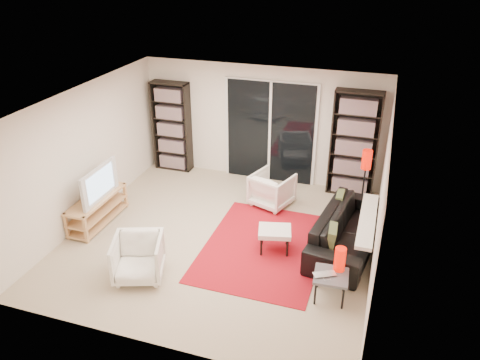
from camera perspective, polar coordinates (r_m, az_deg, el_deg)
name	(u,v)px	position (r m, az deg, el deg)	size (l,w,h in m)	color
floor	(221,238)	(8.05, -2.37, -7.04)	(5.00, 5.00, 0.00)	#C4B195
wall_back	(261,124)	(9.65, 2.62, 6.86)	(5.00, 0.02, 2.40)	white
wall_front	(144,266)	(5.52, -11.67, -10.25)	(5.00, 0.02, 2.40)	white
wall_left	(85,155)	(8.58, -18.42, 2.87)	(0.02, 5.00, 2.40)	white
wall_right	(381,198)	(7.07, 16.86, -2.11)	(0.02, 5.00, 2.40)	white
ceiling	(218,102)	(7.01, -2.74, 9.50)	(5.00, 5.00, 0.02)	white
sliding_door	(270,132)	(9.62, 3.70, 5.82)	(1.92, 0.08, 2.16)	white
bookshelf_left	(172,127)	(10.24, -8.30, 6.44)	(0.80, 0.30, 1.95)	black
bookshelf_right	(354,144)	(9.26, 13.74, 4.24)	(0.90, 0.30, 2.10)	black
tv_stand	(98,209)	(8.72, -16.97, -3.43)	(0.43, 1.35, 0.50)	#DDAD6B
tv	(94,183)	(8.46, -17.34, -0.30)	(1.05, 0.14, 0.60)	black
rug	(264,247)	(7.81, 2.90, -8.17)	(1.89, 2.56, 0.01)	#A90F1A
sofa	(349,230)	(7.86, 13.11, -5.93)	(2.20, 0.86, 0.64)	black
armchair_back	(272,189)	(8.90, 3.92, -1.15)	(0.69, 0.71, 0.65)	white
armchair_front	(138,258)	(7.17, -12.29, -9.28)	(0.71, 0.73, 0.66)	white
ottoman	(275,232)	(7.58, 4.25, -6.37)	(0.60, 0.53, 0.40)	white
side_table	(331,277)	(6.73, 11.04, -11.56)	(0.50, 0.50, 0.40)	#4F4F54
laptop	(326,276)	(6.64, 10.39, -11.48)	(0.31, 0.20, 0.02)	silver
table_lamp	(340,259)	(6.72, 12.08, -9.41)	(0.16, 0.16, 0.35)	red
floor_lamp	(366,167)	(8.56, 15.09, 1.56)	(0.19, 0.19, 1.28)	black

